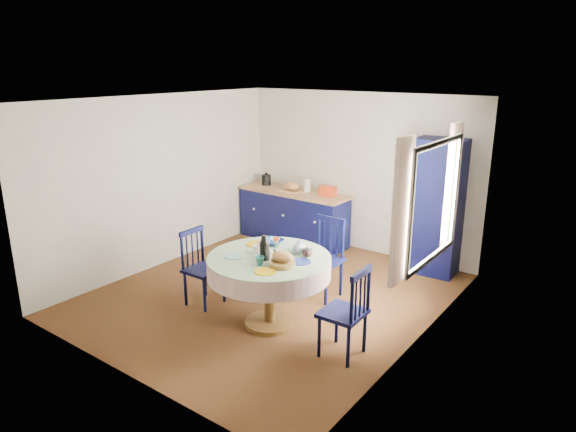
% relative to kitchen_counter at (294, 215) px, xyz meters
% --- Properties ---
extents(floor, '(4.50, 4.50, 0.00)m').
position_rel_kitchen_counter_xyz_m(floor, '(1.00, -1.90, -0.45)').
color(floor, black).
rests_on(floor, ground).
extents(ceiling, '(4.50, 4.50, 0.00)m').
position_rel_kitchen_counter_xyz_m(ceiling, '(1.00, -1.90, 2.05)').
color(ceiling, white).
rests_on(ceiling, wall_back).
extents(wall_back, '(4.00, 0.02, 2.50)m').
position_rel_kitchen_counter_xyz_m(wall_back, '(1.00, 0.35, 0.80)').
color(wall_back, beige).
rests_on(wall_back, floor).
extents(wall_left, '(0.02, 4.50, 2.50)m').
position_rel_kitchen_counter_xyz_m(wall_left, '(-1.00, -1.90, 0.80)').
color(wall_left, beige).
rests_on(wall_left, floor).
extents(wall_right, '(0.02, 4.50, 2.50)m').
position_rel_kitchen_counter_xyz_m(wall_right, '(3.00, -1.90, 0.80)').
color(wall_right, beige).
rests_on(wall_right, floor).
extents(window, '(0.10, 1.74, 1.45)m').
position_rel_kitchen_counter_xyz_m(window, '(2.95, -1.60, 1.07)').
color(window, white).
rests_on(window, wall_right).
extents(kitchen_counter, '(1.97, 0.63, 1.12)m').
position_rel_kitchen_counter_xyz_m(kitchen_counter, '(0.00, 0.00, 0.00)').
color(kitchen_counter, black).
rests_on(kitchen_counter, floor).
extents(pantry_cabinet, '(0.70, 0.52, 1.93)m').
position_rel_kitchen_counter_xyz_m(pantry_cabinet, '(2.40, 0.10, 0.51)').
color(pantry_cabinet, black).
rests_on(pantry_cabinet, floor).
extents(dining_table, '(1.39, 1.39, 1.12)m').
position_rel_kitchen_counter_xyz_m(dining_table, '(1.50, -2.54, 0.26)').
color(dining_table, brown).
rests_on(dining_table, floor).
extents(chair_left, '(0.41, 0.43, 0.95)m').
position_rel_kitchen_counter_xyz_m(chair_left, '(0.45, -2.59, 0.03)').
color(chair_left, black).
rests_on(chair_left, floor).
extents(chair_far, '(0.47, 0.45, 1.03)m').
position_rel_kitchen_counter_xyz_m(chair_far, '(1.56, -1.50, 0.07)').
color(chair_far, black).
rests_on(chair_far, floor).
extents(chair_right, '(0.43, 0.45, 0.98)m').
position_rel_kitchen_counter_xyz_m(chair_right, '(2.53, -2.59, 0.04)').
color(chair_right, black).
rests_on(chair_right, floor).
extents(mug_a, '(0.13, 0.13, 0.10)m').
position_rel_kitchen_counter_xyz_m(mug_a, '(1.33, -2.53, 0.44)').
color(mug_a, silver).
rests_on(mug_a, dining_table).
extents(mug_b, '(0.10, 0.10, 0.10)m').
position_rel_kitchen_counter_xyz_m(mug_b, '(1.56, -2.79, 0.44)').
color(mug_b, '#276B72').
rests_on(mug_b, dining_table).
extents(mug_c, '(0.12, 0.12, 0.09)m').
position_rel_kitchen_counter_xyz_m(mug_c, '(1.83, -2.29, 0.43)').
color(mug_c, black).
rests_on(mug_c, dining_table).
extents(mug_d, '(0.10, 0.10, 0.09)m').
position_rel_kitchen_counter_xyz_m(mug_d, '(1.31, -2.22, 0.43)').
color(mug_d, silver).
rests_on(mug_d, dining_table).
extents(cobalt_bowl, '(0.25, 0.25, 0.06)m').
position_rel_kitchen_counter_xyz_m(cobalt_bowl, '(1.27, -2.20, 0.42)').
color(cobalt_bowl, navy).
rests_on(cobalt_bowl, dining_table).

